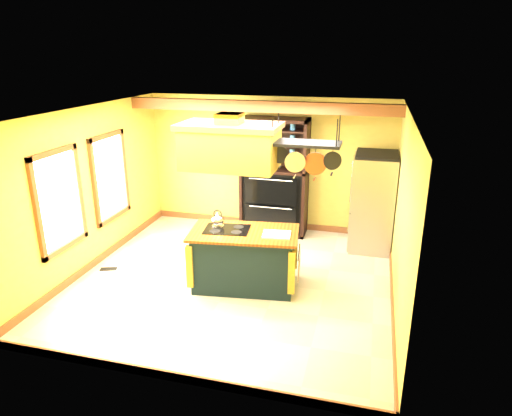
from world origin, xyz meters
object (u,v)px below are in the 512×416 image
at_px(pot_rack, 306,150).
at_px(refrigerator, 372,204).
at_px(kitchen_island, 244,258).
at_px(range_hood, 230,145).
at_px(hutch, 275,189).

height_order(pot_rack, refrigerator, pot_rack).
height_order(kitchen_island, range_hood, range_hood).
relative_size(kitchen_island, hutch, 0.75).
distance_m(range_hood, hutch, 2.75).
bearing_deg(hutch, pot_rack, -68.26).
relative_size(range_hood, hutch, 0.62).
relative_size(range_hood, pot_rack, 1.43).
relative_size(kitchen_island, range_hood, 1.21).
xyz_separation_m(kitchen_island, pot_rack, (0.91, 0.00, 1.76)).
height_order(range_hood, hutch, range_hood).
bearing_deg(hutch, kitchen_island, -88.87).
xyz_separation_m(range_hood, refrigerator, (2.07, 2.04, -1.39)).
distance_m(kitchen_island, range_hood, 1.79).
relative_size(range_hood, refrigerator, 0.82).
bearing_deg(range_hood, hutch, 86.40).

